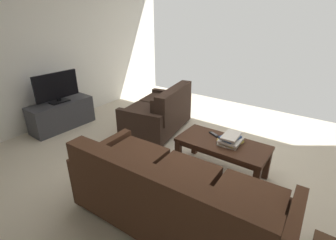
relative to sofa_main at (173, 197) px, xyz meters
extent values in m
cube|color=beige|center=(0.30, -1.03, -0.37)|extent=(5.97, 5.56, 0.01)
cube|color=silver|center=(3.29, -1.03, 1.04)|extent=(0.12, 5.56, 2.81)
cylinder|color=black|center=(-0.84, -0.46, -0.33)|extent=(0.05, 0.05, 0.06)
cylinder|color=black|center=(0.87, -0.40, -0.33)|extent=(0.05, 0.05, 0.06)
cylinder|color=black|center=(0.85, 0.34, -0.33)|extent=(0.05, 0.05, 0.06)
cube|color=#472B1C|center=(0.00, -0.06, -0.11)|extent=(1.91, 0.92, 0.39)
cube|color=#472B1C|center=(-0.62, -0.11, 0.14)|extent=(0.61, 0.77, 0.10)
cube|color=#472B1C|center=(0.00, -0.08, 0.14)|extent=(0.61, 0.77, 0.10)
cube|color=#472B1C|center=(0.63, -0.06, 0.14)|extent=(0.61, 0.77, 0.10)
cube|color=#472B1C|center=(-0.01, 0.30, 0.26)|extent=(1.88, 0.25, 0.44)
cube|color=#472B1C|center=(-0.63, 0.17, 0.26)|extent=(0.57, 0.14, 0.31)
cube|color=#472B1C|center=(-0.01, 0.19, 0.26)|extent=(0.57, 0.14, 0.31)
cube|color=#472B1C|center=(0.62, 0.22, 0.26)|extent=(0.57, 0.14, 0.31)
cube|color=#472B1C|center=(0.99, -0.03, -0.04)|extent=(0.13, 0.86, 0.55)
cylinder|color=black|center=(1.85, -1.99, -0.33)|extent=(0.06, 0.06, 0.06)
cylinder|color=black|center=(1.69, -1.10, -0.33)|extent=(0.06, 0.06, 0.06)
cylinder|color=black|center=(1.20, -2.10, -0.33)|extent=(0.06, 0.06, 0.06)
cylinder|color=black|center=(1.04, -1.21, -0.33)|extent=(0.06, 0.06, 0.06)
cube|color=#33231C|center=(1.44, -1.60, -0.13)|extent=(0.95, 1.18, 0.35)
cube|color=#33231C|center=(1.51, -1.86, 0.10)|extent=(0.76, 0.61, 0.10)
cube|color=#33231C|center=(1.42, -1.33, 0.10)|extent=(0.76, 0.61, 0.10)
cube|color=#33231C|center=(1.12, -1.66, 0.23)|extent=(0.36, 1.08, 0.46)
cube|color=#33231C|center=(1.27, -1.90, 0.23)|extent=(0.20, 0.49, 0.32)
cube|color=#33231C|center=(1.18, -1.38, 0.23)|extent=(0.20, 0.49, 0.32)
cube|color=#33231C|center=(1.54, -2.18, -0.06)|extent=(0.78, 0.23, 0.51)
cube|color=#33231C|center=(1.34, -1.03, -0.06)|extent=(0.78, 0.23, 0.51)
cube|color=#3D2316|center=(0.00, -1.10, 0.07)|extent=(1.12, 0.54, 0.04)
cube|color=#3D2316|center=(0.00, -1.10, 0.02)|extent=(1.03, 0.48, 0.05)
cube|color=#3D2316|center=(-0.51, -1.32, -0.16)|extent=(0.07, 0.07, 0.41)
cube|color=#3D2316|center=(0.52, -1.32, -0.16)|extent=(0.07, 0.07, 0.41)
cube|color=#3D2316|center=(-0.51, -0.87, -0.16)|extent=(0.07, 0.07, 0.41)
cube|color=#3D2316|center=(0.52, -0.87, -0.16)|extent=(0.07, 0.07, 0.41)
cube|color=#38383D|center=(2.91, -0.71, -0.12)|extent=(0.44, 1.10, 0.49)
cube|color=black|center=(3.02, -0.71, -0.12)|extent=(0.05, 0.93, 0.30)
cube|color=black|center=(2.93, -0.63, -0.12)|extent=(0.21, 0.25, 0.06)
cube|color=black|center=(2.91, -0.71, 0.14)|extent=(0.21, 0.33, 0.02)
cube|color=black|center=(2.91, -0.71, 0.18)|extent=(0.04, 0.06, 0.06)
cube|color=black|center=(2.91, -0.71, 0.42)|extent=(0.06, 0.78, 0.45)
cube|color=navy|center=(2.93, -0.71, 0.42)|extent=(0.03, 0.75, 0.42)
cube|color=silver|center=(-0.07, -1.13, 0.10)|extent=(0.26, 0.30, 0.02)
cube|color=#E0CC4C|center=(-0.08, -1.14, 0.12)|extent=(0.30, 0.29, 0.02)
cube|color=silver|center=(-0.09, -1.12, 0.14)|extent=(0.25, 0.29, 0.03)
cube|color=#385693|center=(-0.07, -1.13, 0.17)|extent=(0.23, 0.27, 0.03)
cube|color=silver|center=(-0.08, -1.13, 0.20)|extent=(0.20, 0.31, 0.02)
cube|color=black|center=(0.18, -1.21, 0.10)|extent=(0.16, 0.11, 0.02)
cube|color=#59595B|center=(0.18, -1.21, 0.11)|extent=(0.11, 0.07, 0.00)
camera|label=1|loc=(-1.01, 1.50, 1.60)|focal=26.42mm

